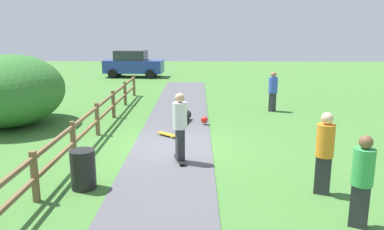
% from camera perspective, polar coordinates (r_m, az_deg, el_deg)
% --- Properties ---
extents(ground_plane, '(60.00, 60.00, 0.00)m').
position_cam_1_polar(ground_plane, '(11.96, -2.91, -4.64)').
color(ground_plane, '#427533').
extents(asphalt_path, '(2.40, 28.00, 0.02)m').
position_cam_1_polar(asphalt_path, '(11.96, -2.91, -4.60)').
color(asphalt_path, '#515156').
rests_on(asphalt_path, ground_plane).
extents(wooden_fence, '(0.12, 18.12, 1.10)m').
position_cam_1_polar(wooden_fence, '(12.23, -15.20, -1.45)').
color(wooden_fence, brown).
rests_on(wooden_fence, ground_plane).
extents(bush_large, '(3.69, 4.43, 2.61)m').
position_cam_1_polar(bush_large, '(15.73, -24.90, 3.29)').
color(bush_large, '#33702D').
rests_on(bush_large, ground_plane).
extents(trash_bin, '(0.56, 0.56, 0.90)m').
position_cam_1_polar(trash_bin, '(9.17, -15.65, -7.67)').
color(trash_bin, black).
rests_on(trash_bin, ground_plane).
extents(skater_riding, '(0.46, 0.82, 1.88)m').
position_cam_1_polar(skater_riding, '(10.29, -1.78, -1.31)').
color(skater_riding, black).
rests_on(skater_riding, asphalt_path).
extents(skater_fallen, '(1.30, 1.51, 0.36)m').
position_cam_1_polar(skater_fallen, '(14.66, -1.16, -0.54)').
color(skater_fallen, black).
rests_on(skater_fallen, asphalt_path).
extents(skateboard_loose, '(0.73, 0.68, 0.08)m').
position_cam_1_polar(skateboard_loose, '(12.99, -3.68, -2.84)').
color(skateboard_loose, '#BF8C19').
rests_on(skateboard_loose, asphalt_path).
extents(bystander_blue, '(0.53, 0.53, 1.72)m').
position_cam_1_polar(bystander_blue, '(17.11, 11.76, 3.66)').
color(bystander_blue, '#2D2D33').
rests_on(bystander_blue, ground_plane).
extents(bystander_green, '(0.51, 0.51, 1.74)m').
position_cam_1_polar(bystander_green, '(7.66, 23.67, -8.36)').
color(bystander_green, '#2D2D33').
rests_on(bystander_green, ground_plane).
extents(bystander_orange, '(0.50, 0.50, 1.83)m').
position_cam_1_polar(bystander_orange, '(8.85, 18.85, -4.79)').
color(bystander_orange, '#2D2D33').
rests_on(bystander_orange, ground_plane).
extents(parked_car_blue, '(4.31, 2.24, 1.92)m').
position_cam_1_polar(parked_car_blue, '(28.74, -8.62, 7.43)').
color(parked_car_blue, '#283D99').
rests_on(parked_car_blue, ground_plane).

